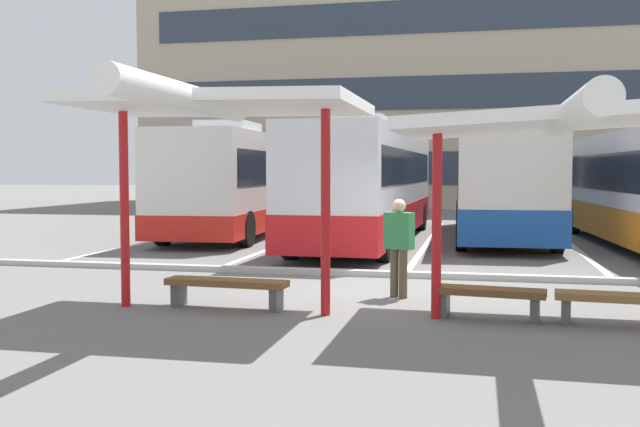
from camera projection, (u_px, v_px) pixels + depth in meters
The scene contains 16 objects.
ground_plane at pixel (393, 291), 12.68m from camera, with size 160.00×160.00×0.00m, color slate.
terminal_building at pixel (458, 41), 45.02m from camera, with size 36.31×13.93×23.01m.
coach_bus_0 at pixel (241, 183), 23.74m from camera, with size 3.18×10.89×3.59m.
coach_bus_1 at pixel (369, 186), 21.32m from camera, with size 2.68×12.47×3.57m.
coach_bus_2 at pixel (500, 187), 22.61m from camera, with size 2.96×11.37×3.49m.
lane_stripe_0 at pixel (182, 234), 23.78m from camera, with size 0.16×14.00×0.01m, color white.
lane_stripe_1 at pixel (301, 237), 22.92m from camera, with size 0.16×14.00×0.01m, color white.
lane_stripe_2 at pixel (430, 239), 22.06m from camera, with size 0.16×14.00×0.01m, color white.
lane_stripe_3 at pixel (568, 242), 21.20m from camera, with size 0.16×14.00×0.01m, color white.
waiting_shelter_0 at pixel (214, 108), 10.48m from camera, with size 4.17×4.93×3.24m.
bench_0 at pixel (227, 286), 11.08m from camera, with size 1.93×0.53×0.45m.
waiting_shelter_1 at pixel (562, 123), 9.57m from camera, with size 4.28×5.26×2.99m.
bench_1 at pixel (489, 296), 10.26m from camera, with size 1.60×0.61×0.45m.
bench_2 at pixel (626, 302), 9.75m from camera, with size 1.86×0.58×0.45m.
platform_kerb at pixel (403, 274), 14.29m from camera, with size 44.00×0.24×0.12m, color #ADADA8.
waiting_passenger_0 at pixel (399, 241), 11.98m from camera, with size 0.52×0.39×1.64m.
Camera 1 is at (1.45, -12.56, 2.12)m, focal length 40.71 mm.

